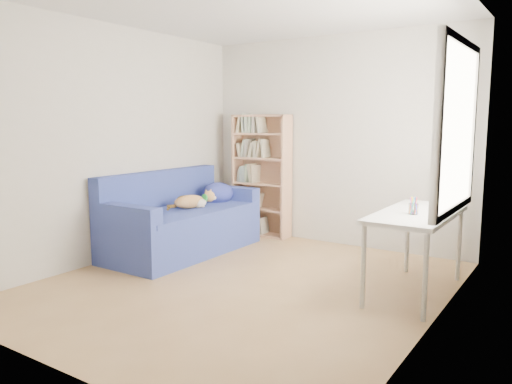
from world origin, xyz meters
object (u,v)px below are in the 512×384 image
pen_cup (413,208)px  sofa (182,222)px  bookshelf (262,180)px  desk (417,219)px

pen_cup → sofa: bearing=178.5°
bookshelf → desk: 2.70m
desk → pen_cup: bearing=-89.0°
sofa → bookshelf: (0.32, 1.26, 0.40)m
sofa → pen_cup: sofa is taller
desk → pen_cup: (0.00, -0.13, 0.12)m
bookshelf → desk: bearing=-26.3°
sofa → desk: size_ratio=1.47×
bookshelf → pen_cup: bookshelf is taller
desk → pen_cup: size_ratio=8.42×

